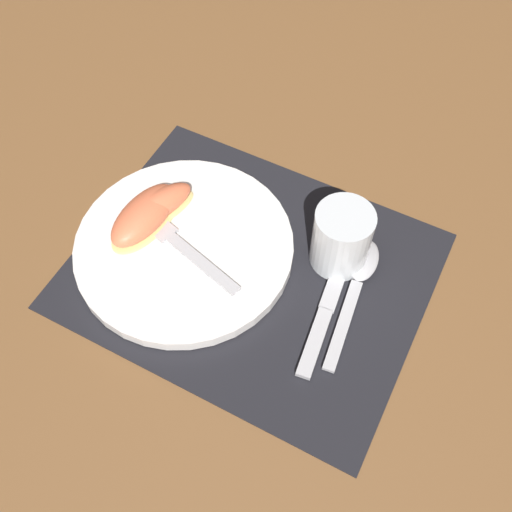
{
  "coord_description": "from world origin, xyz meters",
  "views": [
    {
      "loc": [
        0.18,
        -0.33,
        0.62
      ],
      "look_at": [
        0.0,
        0.01,
        0.02
      ],
      "focal_mm": 42.0,
      "sensor_mm": 36.0,
      "label": 1
    }
  ],
  "objects_px": {
    "juice_glass": "(341,241)",
    "spoon": "(359,277)",
    "citrus_wedge_0": "(153,209)",
    "knife": "(330,299)",
    "fork": "(175,240)",
    "citrus_wedge_1": "(144,216)",
    "plate": "(184,247)"
  },
  "relations": [
    {
      "from": "spoon",
      "to": "plate",
      "type": "bearing_deg",
      "value": -163.43
    },
    {
      "from": "plate",
      "to": "spoon",
      "type": "xyz_separation_m",
      "value": [
        0.21,
        0.06,
        -0.0
      ]
    },
    {
      "from": "juice_glass",
      "to": "spoon",
      "type": "bearing_deg",
      "value": -25.84
    },
    {
      "from": "citrus_wedge_0",
      "to": "plate",
      "type": "bearing_deg",
      "value": -19.46
    },
    {
      "from": "plate",
      "to": "fork",
      "type": "relative_size",
      "value": 1.48
    },
    {
      "from": "plate",
      "to": "fork",
      "type": "xyz_separation_m",
      "value": [
        -0.01,
        -0.0,
        0.01
      ]
    },
    {
      "from": "knife",
      "to": "spoon",
      "type": "height_order",
      "value": "spoon"
    },
    {
      "from": "knife",
      "to": "fork",
      "type": "distance_m",
      "value": 0.2
    },
    {
      "from": "juice_glass",
      "to": "citrus_wedge_1",
      "type": "distance_m",
      "value": 0.24
    },
    {
      "from": "spoon",
      "to": "citrus_wedge_1",
      "type": "bearing_deg",
      "value": -167.76
    },
    {
      "from": "knife",
      "to": "spoon",
      "type": "bearing_deg",
      "value": 66.17
    },
    {
      "from": "plate",
      "to": "citrus_wedge_0",
      "type": "xyz_separation_m",
      "value": [
        -0.05,
        0.02,
        0.02
      ]
    },
    {
      "from": "knife",
      "to": "fork",
      "type": "bearing_deg",
      "value": -173.77
    },
    {
      "from": "juice_glass",
      "to": "knife",
      "type": "bearing_deg",
      "value": -75.25
    },
    {
      "from": "juice_glass",
      "to": "citrus_wedge_0",
      "type": "relative_size",
      "value": 0.7
    },
    {
      "from": "spoon",
      "to": "fork",
      "type": "distance_m",
      "value": 0.23
    },
    {
      "from": "citrus_wedge_1",
      "to": "plate",
      "type": "bearing_deg",
      "value": -4.17
    },
    {
      "from": "juice_glass",
      "to": "fork",
      "type": "bearing_deg",
      "value": -156.12
    },
    {
      "from": "spoon",
      "to": "citrus_wedge_1",
      "type": "xyz_separation_m",
      "value": [
        -0.26,
        -0.06,
        0.03
      ]
    },
    {
      "from": "plate",
      "to": "knife",
      "type": "bearing_deg",
      "value": 5.73
    },
    {
      "from": "plate",
      "to": "juice_glass",
      "type": "distance_m",
      "value": 0.19
    },
    {
      "from": "spoon",
      "to": "citrus_wedge_0",
      "type": "height_order",
      "value": "citrus_wedge_0"
    },
    {
      "from": "juice_glass",
      "to": "knife",
      "type": "xyz_separation_m",
      "value": [
        0.02,
        -0.06,
        -0.03
      ]
    },
    {
      "from": "juice_glass",
      "to": "spoon",
      "type": "distance_m",
      "value": 0.05
    },
    {
      "from": "knife",
      "to": "plate",
      "type": "bearing_deg",
      "value": -174.27
    },
    {
      "from": "plate",
      "to": "fork",
      "type": "height_order",
      "value": "fork"
    },
    {
      "from": "juice_glass",
      "to": "spoon",
      "type": "xyz_separation_m",
      "value": [
        0.03,
        -0.02,
        -0.03
      ]
    },
    {
      "from": "juice_glass",
      "to": "fork",
      "type": "height_order",
      "value": "juice_glass"
    },
    {
      "from": "spoon",
      "to": "citrus_wedge_0",
      "type": "bearing_deg",
      "value": -170.7
    },
    {
      "from": "fork",
      "to": "citrus_wedge_1",
      "type": "xyz_separation_m",
      "value": [
        -0.05,
        0.01,
        0.01
      ]
    },
    {
      "from": "fork",
      "to": "spoon",
      "type": "bearing_deg",
      "value": 16.48
    },
    {
      "from": "plate",
      "to": "knife",
      "type": "height_order",
      "value": "plate"
    }
  ]
}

